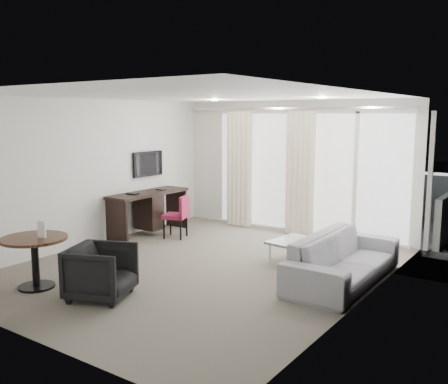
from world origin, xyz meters
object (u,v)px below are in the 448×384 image
Objects in this scene: desk_chair at (175,216)px; round_table at (35,262)px; desk at (149,213)px; sofa at (344,259)px; rattan_chair_a at (375,204)px; rattan_chair_b at (397,201)px; tub_armchair at (101,272)px; coffee_table at (299,252)px.

round_table is at bearing -104.42° from desk_chair.
desk is 0.78× the size of sofa.
rattan_chair_a is at bearing 12.40° from sofa.
rattan_chair_b is at bearing 68.98° from round_table.
rattan_chair_b reaches higher than round_table.
rattan_chair_a is 0.54m from rattan_chair_b.
desk is at bearing -137.92° from rattan_chair_b.
rattan_chair_b reaches higher than desk.
desk_chair is 0.92× the size of rattan_chair_b.
desk_chair is (0.60, 0.10, -0.01)m from desk.
sofa is at bearing -66.33° from tub_armchair.
desk reaches higher than rattan_chair_a.
desk_chair is 4.99m from rattan_chair_b.
rattan_chair_a reaches higher than coffee_table.
tub_armchair is 0.95× the size of coffee_table.
desk_chair is 3.66m from sofa.
round_table is at bearing 81.01° from tub_armchair.
sofa is (2.30, 2.37, -0.01)m from tub_armchair.
tub_armchair is at bearing -56.69° from desk.
round_table is (0.87, -3.13, -0.07)m from desk.
desk_chair is 3.24m from round_table.
round_table is at bearing -128.58° from coffee_table.
rattan_chair_b is at bearing 42.21° from rattan_chair_a.
round_table is 4.23m from sofa.
coffee_table is 3.73m from rattan_chair_a.
rattan_chair_a is (-0.01, 3.73, 0.23)m from coffee_table.
tub_armchair is at bearing -110.07° from rattan_chair_b.
tub_armchair is at bearing 13.15° from round_table.
desk is 2.05× the size of round_table.
rattan_chair_a is at bearing 33.59° from desk_chair.
sofa is at bearing -7.10° from desk.
coffee_table is 0.97× the size of rattan_chair_a.
desk is at bearing 178.50° from coffee_table.
round_table is at bearing -74.46° from desk.
coffee_table is (1.40, 2.81, -0.17)m from tub_armchair.
rattan_chair_a is (2.69, 3.55, 0.00)m from desk_chair.
sofa is 2.57× the size of rattan_chair_b.
desk_chair is 2.72m from coffee_table.
desk is at bearing 105.54° from round_table.
tub_armchair is 6.68m from rattan_chair_a.
desk_chair is 0.36× the size of sofa.
rattan_chair_a reaches higher than desk_chair.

